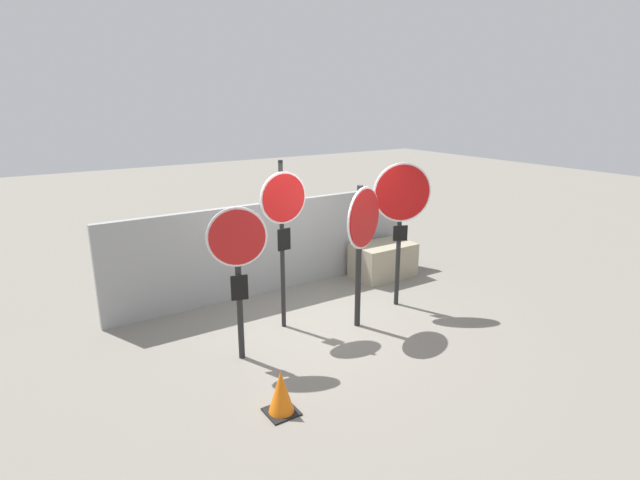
% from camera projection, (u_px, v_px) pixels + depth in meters
% --- Properties ---
extents(ground_plane, '(40.00, 40.00, 0.00)m').
position_uv_depth(ground_plane, '(326.00, 325.00, 7.70)').
color(ground_plane, gray).
extents(fence_back, '(5.89, 0.12, 1.63)m').
position_uv_depth(fence_back, '(272.00, 247.00, 8.87)').
color(fence_back, gray).
rests_on(fence_back, ground).
extents(stop_sign_0, '(0.75, 0.25, 2.09)m').
position_uv_depth(stop_sign_0, '(238.00, 256.00, 6.29)').
color(stop_sign_0, black).
rests_on(stop_sign_0, ground).
extents(stop_sign_1, '(0.75, 0.14, 2.54)m').
position_uv_depth(stop_sign_1, '(283.00, 215.00, 7.14)').
color(stop_sign_1, black).
rests_on(stop_sign_1, ground).
extents(stop_sign_2, '(0.84, 0.38, 2.18)m').
position_uv_depth(stop_sign_2, '(362.00, 231.00, 7.24)').
color(stop_sign_2, black).
rests_on(stop_sign_2, ground).
extents(stop_sign_3, '(0.88, 0.41, 2.41)m').
position_uv_depth(stop_sign_3, '(401.00, 205.00, 7.95)').
color(stop_sign_3, black).
rests_on(stop_sign_3, ground).
extents(traffic_cone_0, '(0.34, 0.34, 0.52)m').
position_uv_depth(traffic_cone_0, '(281.00, 392.00, 5.48)').
color(traffic_cone_0, black).
rests_on(traffic_cone_0, ground).
extents(storage_crate, '(1.17, 0.75, 0.66)m').
position_uv_depth(storage_crate, '(383.00, 260.00, 9.69)').
color(storage_crate, '#9E937A').
rests_on(storage_crate, ground).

